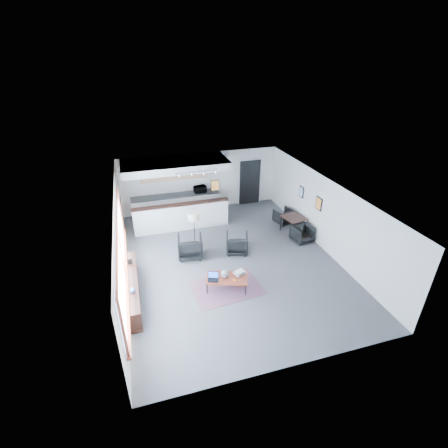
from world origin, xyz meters
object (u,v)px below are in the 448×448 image
object	(u,v)px
book_stack	(240,272)
ceramic_pot	(225,274)
dining_chair_near	(302,234)
dining_chair_far	(284,217)
laptop	(213,277)
armchair_right	(237,242)
armchair_left	(190,246)
coffee_table	(227,278)
dining_table	(294,219)
microwave	(200,188)
floor_lamp	(194,217)

from	to	relation	value
book_stack	ceramic_pot	bearing A→B (deg)	-174.17
dining_chair_near	dining_chair_far	size ratio (longest dim) A/B	1.01
laptop	ceramic_pot	world-z (taller)	ceramic_pot
book_stack	armchair_right	size ratio (longest dim) A/B	0.51
armchair_left	dining_chair_near	distance (m)	4.28
coffee_table	dining_chair_far	size ratio (longest dim) A/B	2.35
laptop	dining_table	bearing A→B (deg)	51.95
coffee_table	laptop	distance (m)	0.43
book_stack	dining_chair_far	size ratio (longest dim) A/B	0.67
dining_chair_near	coffee_table	bearing A→B (deg)	-161.03
laptop	dining_chair_far	bearing A→B (deg)	59.84
microwave	dining_table	bearing A→B (deg)	-51.40
dining_chair_far	dining_table	bearing A→B (deg)	77.78
microwave	armchair_left	bearing A→B (deg)	-116.37
armchair_left	microwave	size ratio (longest dim) A/B	1.67
laptop	armchair_left	bearing A→B (deg)	117.72
coffee_table	microwave	world-z (taller)	microwave
dining_table	armchair_left	bearing A→B (deg)	-172.76
book_stack	dining_table	bearing A→B (deg)	38.94
dining_chair_near	microwave	xyz separation A→B (m)	(-3.11, 3.66, 0.81)
book_stack	dining_table	distance (m)	4.01
book_stack	armchair_left	xyz separation A→B (m)	(-1.16, 1.97, -0.02)
armchair_left	dining_chair_far	world-z (taller)	armchair_left
ceramic_pot	dining_chair_near	bearing A→B (deg)	27.26
coffee_table	floor_lamp	world-z (taller)	floor_lamp
armchair_left	dining_chair_near	bearing A→B (deg)	-173.35
book_stack	dining_chair_far	xyz separation A→B (m)	(3.09, 3.35, -0.16)
dining_chair_near	ceramic_pot	bearing A→B (deg)	-161.71
laptop	dining_chair_far	size ratio (longest dim) A/B	0.65
dining_chair_far	armchair_left	bearing A→B (deg)	3.79
dining_table	microwave	bearing A→B (deg)	136.55
ceramic_pot	book_stack	world-z (taller)	ceramic_pot
armchair_right	dining_table	world-z (taller)	armchair_right
ceramic_pot	dining_table	xyz separation A→B (m)	(3.60, 2.57, 0.08)
floor_lamp	dining_chair_near	xyz separation A→B (m)	(4.00, -0.65, -0.97)
dining_chair_far	armchair_right	bearing A→B (deg)	17.10
coffee_table	armchair_left	world-z (taller)	armchair_left
floor_lamp	armchair_right	bearing A→B (deg)	-25.64
dining_table	microwave	size ratio (longest dim) A/B	1.83
dining_table	ceramic_pot	bearing A→B (deg)	-144.51
laptop	dining_chair_near	size ratio (longest dim) A/B	0.64
dining_chair_far	microwave	bearing A→B (deg)	-48.60
coffee_table	dining_chair_far	xyz separation A→B (m)	(3.52, 3.43, -0.08)
armchair_right	dining_chair_far	size ratio (longest dim) A/B	1.31
book_stack	microwave	size ratio (longest dim) A/B	0.77
ceramic_pot	microwave	xyz separation A→B (m)	(0.49, 5.51, 0.57)
ceramic_pot	microwave	size ratio (longest dim) A/B	0.50
floor_lamp	dining_chair_near	size ratio (longest dim) A/B	2.44
ceramic_pot	dining_chair_near	size ratio (longest dim) A/B	0.43
dining_chair_far	microwave	size ratio (longest dim) A/B	1.15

